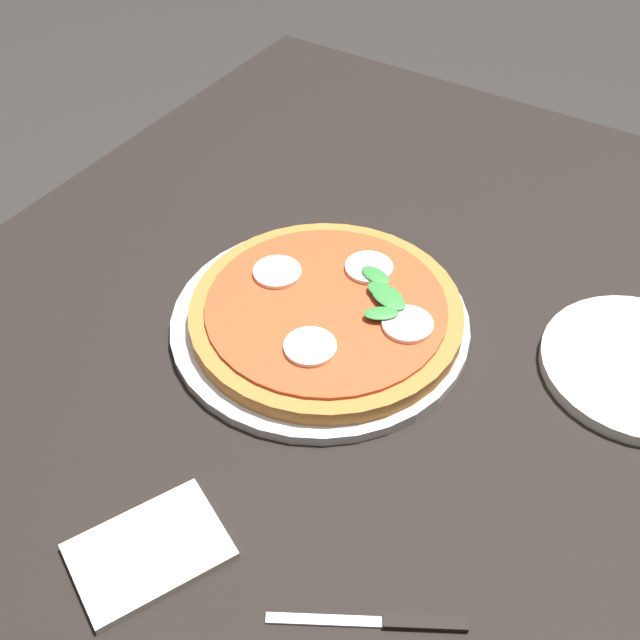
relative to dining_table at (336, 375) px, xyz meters
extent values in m
plane|color=#2D2B28|center=(0.00, 0.00, -0.60)|extent=(6.00, 6.00, 0.00)
cube|color=black|center=(0.00, 0.00, 0.08)|extent=(1.13, 0.91, 0.04)
cube|color=black|center=(0.49, 0.37, -0.27)|extent=(0.07, 0.07, 0.66)
cylinder|color=silver|center=(-0.03, 0.01, 0.11)|extent=(0.33, 0.33, 0.01)
cylinder|color=#B27033|center=(-0.02, 0.00, 0.12)|extent=(0.30, 0.30, 0.02)
cylinder|color=#CC4723|center=(-0.02, 0.00, 0.14)|extent=(0.27, 0.27, 0.00)
cylinder|color=white|center=(0.05, -0.01, 0.14)|extent=(0.06, 0.06, 0.00)
cylinder|color=white|center=(-0.01, 0.07, 0.14)|extent=(0.06, 0.06, 0.00)
cylinder|color=white|center=(-0.09, -0.02, 0.14)|extent=(0.06, 0.06, 0.00)
cylinder|color=white|center=(-0.01, -0.09, 0.14)|extent=(0.06, 0.06, 0.00)
ellipsoid|color=#337F38|center=(0.02, -0.05, 0.14)|extent=(0.03, 0.05, 0.00)
ellipsoid|color=#337F38|center=(0.02, -0.06, 0.14)|extent=(0.04, 0.05, 0.00)
ellipsoid|color=#337F38|center=(-0.01, -0.06, 0.14)|extent=(0.04, 0.04, 0.00)
ellipsoid|color=#337F38|center=(0.04, -0.03, 0.14)|extent=(0.03, 0.04, 0.00)
cylinder|color=white|center=(0.10, -0.32, 0.11)|extent=(0.21, 0.21, 0.01)
cube|color=white|center=(-0.34, -0.02, 0.11)|extent=(0.16, 0.14, 0.01)
cube|color=black|center=(-0.27, -0.25, 0.11)|extent=(0.04, 0.07, 0.01)
cube|color=silver|center=(-0.31, -0.18, 0.10)|extent=(0.06, 0.09, 0.00)
camera|label=1|loc=(-0.56, -0.33, 0.73)|focal=44.73mm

